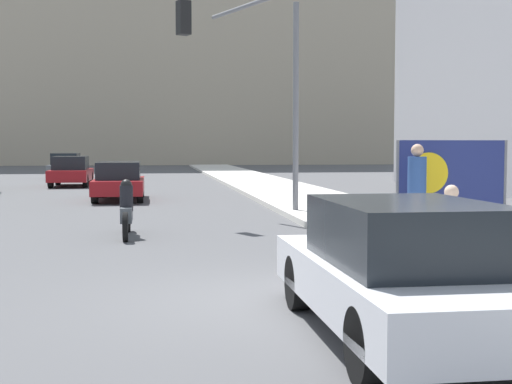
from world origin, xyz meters
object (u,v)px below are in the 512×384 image
at_px(jogger_on_sidewalk, 417,192).
at_px(car_on_road_distant, 66,166).
at_px(traffic_light_pole, 256,67).
at_px(car_on_road_nearest, 119,181).
at_px(parked_car_curbside, 402,269).
at_px(seated_protester, 452,222).
at_px(car_on_road_midblock, 71,171).
at_px(protest_banner, 451,187).
at_px(motorcycle_on_road, 127,212).

xyz_separation_m(jogger_on_sidewalk, car_on_road_distant, (-9.79, 30.54, -0.34)).
distance_m(traffic_light_pole, car_on_road_nearest, 8.55).
distance_m(parked_car_curbside, car_on_road_nearest, 19.30).
bearing_deg(car_on_road_distant, seated_protester, -73.98).
bearing_deg(parked_car_curbside, traffic_light_pole, 88.62).
bearing_deg(car_on_road_midblock, protest_banner, -66.77).
bearing_deg(car_on_road_nearest, motorcycle_on_road, -86.61).
bearing_deg(motorcycle_on_road, car_on_road_nearest, 93.39).
distance_m(car_on_road_midblock, motorcycle_on_road, 20.05).
height_order(jogger_on_sidewalk, protest_banner, protest_banner).
bearing_deg(motorcycle_on_road, jogger_on_sidewalk, -28.24).
bearing_deg(jogger_on_sidewalk, motorcycle_on_road, -14.84).
relative_size(car_on_road_midblock, car_on_road_distant, 1.01).
distance_m(seated_protester, protest_banner, 3.09).
bearing_deg(car_on_road_midblock, car_on_road_nearest, -74.04).
xyz_separation_m(traffic_light_pole, car_on_road_midblock, (-6.60, 16.21, -3.32)).
distance_m(jogger_on_sidewalk, protest_banner, 0.99).
distance_m(traffic_light_pole, motorcycle_on_road, 5.99).
xyz_separation_m(car_on_road_midblock, motorcycle_on_road, (3.30, -19.78, -0.19)).
relative_size(jogger_on_sidewalk, motorcycle_on_road, 0.81).
distance_m(jogger_on_sidewalk, parked_car_curbside, 6.18).
xyz_separation_m(seated_protester, car_on_road_distant, (-9.45, 32.89, -0.04)).
distance_m(car_on_road_midblock, car_on_road_distant, 7.98).
height_order(protest_banner, car_on_road_distant, protest_banner).
bearing_deg(car_on_road_nearest, car_on_road_midblock, 105.96).
relative_size(traffic_light_pole, motorcycle_on_road, 2.54).
distance_m(seated_protester, parked_car_curbside, 3.91).
relative_size(parked_car_curbside, car_on_road_midblock, 1.03).
relative_size(seated_protester, protest_banner, 0.53).
height_order(protest_banner, traffic_light_pole, traffic_light_pole).
bearing_deg(traffic_light_pole, jogger_on_sidewalk, -72.36).
xyz_separation_m(car_on_road_nearest, motorcycle_on_road, (0.62, -10.38, -0.16)).
height_order(seated_protester, protest_banner, protest_banner).
bearing_deg(car_on_road_distant, jogger_on_sidewalk, -72.23).
height_order(traffic_light_pole, car_on_road_midblock, traffic_light_pole).
height_order(protest_banner, motorcycle_on_road, protest_banner).
relative_size(seated_protester, car_on_road_midblock, 0.28).
xyz_separation_m(car_on_road_nearest, car_on_road_distant, (-3.83, 17.29, 0.06)).
relative_size(parked_car_curbside, car_on_road_nearest, 0.99).
relative_size(seated_protester, car_on_road_nearest, 0.27).
xyz_separation_m(jogger_on_sidewalk, traffic_light_pole, (-2.05, 6.44, 2.96)).
xyz_separation_m(seated_protester, motorcycle_on_road, (-5.00, 5.21, -0.26)).
distance_m(car_on_road_nearest, car_on_road_midblock, 9.77).
relative_size(protest_banner, car_on_road_nearest, 0.51).
distance_m(protest_banner, car_on_road_distant, 31.90).
bearing_deg(jogger_on_sidewalk, car_on_road_distant, -58.82).
xyz_separation_m(seated_protester, jogger_on_sidewalk, (0.35, 2.34, 0.30)).
distance_m(seated_protester, car_on_road_midblock, 26.34).
xyz_separation_m(seated_protester, car_on_road_midblock, (-8.30, 24.99, -0.07)).
bearing_deg(traffic_light_pole, seated_protester, -79.03).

